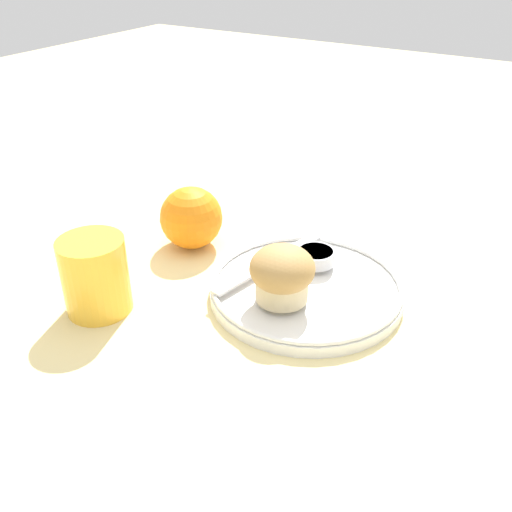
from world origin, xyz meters
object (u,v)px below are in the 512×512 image
at_px(muffin, 282,274).
at_px(orange_fruit, 191,218).
at_px(butter_knife, 268,263).
at_px(juice_glass, 95,276).

distance_m(muffin, orange_fruit, 0.20).
distance_m(butter_knife, juice_glass, 0.21).
bearing_deg(butter_knife, orange_fruit, 93.86).
height_order(muffin, juice_glass, juice_glass).
bearing_deg(muffin, orange_fruit, 68.13).
bearing_deg(orange_fruit, juice_glass, 179.32).
height_order(orange_fruit, juice_glass, juice_glass).
bearing_deg(juice_glass, orange_fruit, -0.68).
bearing_deg(muffin, juice_glass, 119.38).
bearing_deg(butter_knife, muffin, -126.27).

